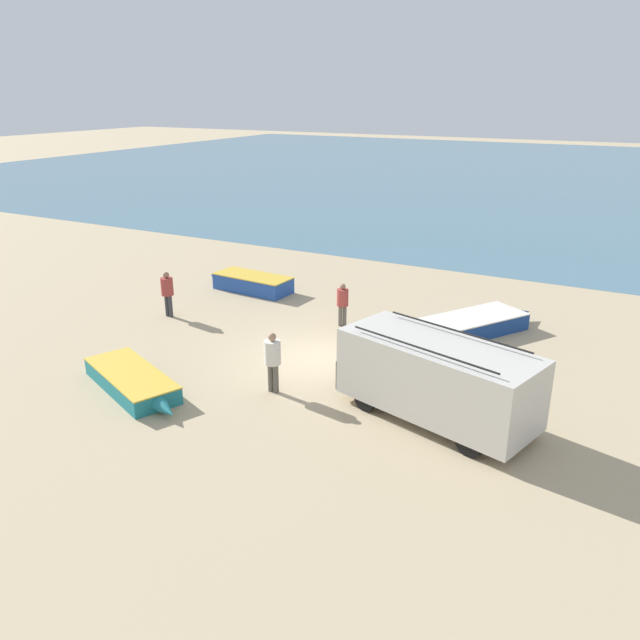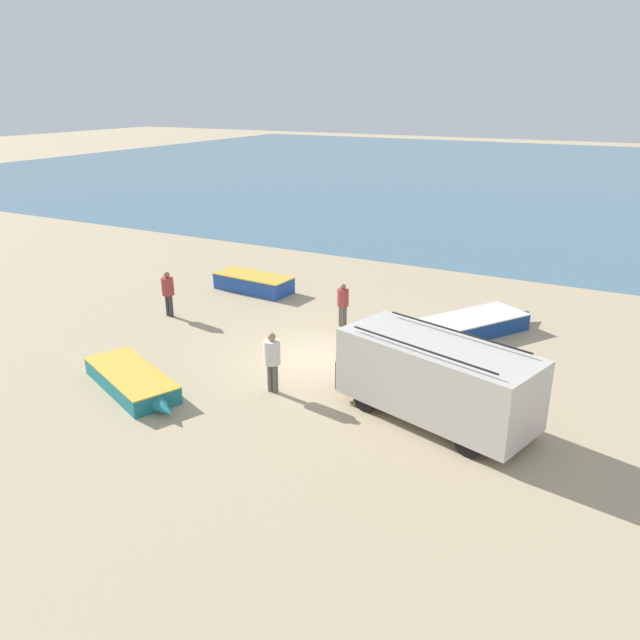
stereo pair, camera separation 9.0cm
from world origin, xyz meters
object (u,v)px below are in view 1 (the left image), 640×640
fishing_rowboat_1 (250,282)px  fishing_rowboat_0 (473,324)px  fisherman_0 (343,301)px  parked_van (436,377)px  fisherman_1 (167,290)px  fisherman_2 (273,357)px  fishing_rowboat_2 (133,382)px

fishing_rowboat_1 → fishing_rowboat_0: bearing=-178.5°
fisherman_0 → parked_van: bearing=-175.6°
fishing_rowboat_0 → fisherman_1: size_ratio=2.80×
fisherman_2 → parked_van: bearing=-77.3°
fisherman_1 → parked_van: bearing=-99.1°
parked_van → fisherman_1: 11.71m
fishing_rowboat_0 → fishing_rowboat_1: (-9.75, 0.44, 0.04)m
parked_van → fisherman_1: bearing=2.1°
fishing_rowboat_1 → fishing_rowboat_2: fishing_rowboat_1 is taller
fishing_rowboat_2 → fisherman_0: bearing=91.3°
fisherman_2 → fishing_rowboat_1: bearing=42.3°
fishing_rowboat_0 → fisherman_0: size_ratio=3.05×
fishing_rowboat_2 → fisherman_0: fisherman_0 is taller
fishing_rowboat_0 → fisherman_2: size_ratio=2.72×
fishing_rowboat_1 → parked_van: bearing=150.3°
fishing_rowboat_0 → fisherman_1: bearing=141.5°
parked_van → fishing_rowboat_1: bearing=-17.6°
fishing_rowboat_2 → fisherman_1: (-3.26, 5.30, 0.78)m
fisherman_0 → fisherman_2: 5.71m
fishing_rowboat_1 → fisherman_2: 9.76m
parked_van → fisherman_2: size_ratio=3.10×
fisherman_1 → fisherman_2: 7.69m
fisherman_0 → fisherman_1: 6.61m
parked_van → fishing_rowboat_0: bearing=-67.4°
fishing_rowboat_1 → fisherman_0: bearing=163.7°
fisherman_0 → fishing_rowboat_0: bearing=-111.4°
fisherman_0 → fisherman_2: (0.59, -5.67, 0.12)m
fishing_rowboat_1 → fishing_rowboat_2: (2.39, -9.48, -0.09)m
fisherman_0 → fishing_rowboat_2: bearing=117.1°
parked_van → fisherman_0: bearing=-28.3°
fisherman_2 → fisherman_1: bearing=67.3°
parked_van → fisherman_1: (-11.36, 2.86, -0.14)m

